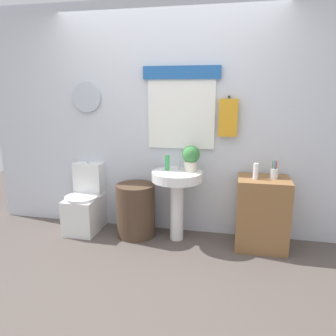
{
  "coord_description": "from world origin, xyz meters",
  "views": [
    {
      "loc": [
        0.78,
        -2.52,
        1.64
      ],
      "look_at": [
        0.08,
        0.8,
        0.83
      ],
      "focal_mm": 34.82,
      "sensor_mm": 36.0,
      "label": 1
    }
  ],
  "objects_px": {
    "pedestal_sink": "(177,188)",
    "wooden_cabinet": "(262,213)",
    "laundry_hamper": "(136,210)",
    "soap_bottle": "(167,163)",
    "toothbrush_cup": "(274,173)",
    "potted_plant": "(191,157)",
    "lotion_bottle": "(256,171)",
    "toilet": "(86,205)"
  },
  "relations": [
    {
      "from": "pedestal_sink",
      "to": "wooden_cabinet",
      "type": "relative_size",
      "value": 1.03
    },
    {
      "from": "laundry_hamper",
      "to": "soap_bottle",
      "type": "height_order",
      "value": "soap_bottle"
    },
    {
      "from": "soap_bottle",
      "to": "toothbrush_cup",
      "type": "xyz_separation_m",
      "value": [
        1.13,
        -0.03,
        -0.05
      ]
    },
    {
      "from": "wooden_cabinet",
      "to": "potted_plant",
      "type": "bearing_deg",
      "value": 175.57
    },
    {
      "from": "wooden_cabinet",
      "to": "potted_plant",
      "type": "distance_m",
      "value": 0.96
    },
    {
      "from": "pedestal_sink",
      "to": "potted_plant",
      "type": "height_order",
      "value": "potted_plant"
    },
    {
      "from": "potted_plant",
      "to": "lotion_bottle",
      "type": "relative_size",
      "value": 1.75
    },
    {
      "from": "pedestal_sink",
      "to": "potted_plant",
      "type": "distance_m",
      "value": 0.37
    },
    {
      "from": "toilet",
      "to": "soap_bottle",
      "type": "height_order",
      "value": "soap_bottle"
    },
    {
      "from": "laundry_hamper",
      "to": "lotion_bottle",
      "type": "relative_size",
      "value": 3.76
    },
    {
      "from": "toilet",
      "to": "soap_bottle",
      "type": "xyz_separation_m",
      "value": [
        1.0,
        0.01,
        0.56
      ]
    },
    {
      "from": "soap_bottle",
      "to": "toothbrush_cup",
      "type": "distance_m",
      "value": 1.13
    },
    {
      "from": "wooden_cabinet",
      "to": "toothbrush_cup",
      "type": "bearing_deg",
      "value": 12.26
    },
    {
      "from": "laundry_hamper",
      "to": "pedestal_sink",
      "type": "xyz_separation_m",
      "value": [
        0.48,
        0.0,
        0.3
      ]
    },
    {
      "from": "toothbrush_cup",
      "to": "pedestal_sink",
      "type": "bearing_deg",
      "value": -178.85
    },
    {
      "from": "soap_bottle",
      "to": "toothbrush_cup",
      "type": "relative_size",
      "value": 0.9
    },
    {
      "from": "lotion_bottle",
      "to": "laundry_hamper",
      "type": "bearing_deg",
      "value": 178.24
    },
    {
      "from": "laundry_hamper",
      "to": "lotion_bottle",
      "type": "bearing_deg",
      "value": -1.76
    },
    {
      "from": "laundry_hamper",
      "to": "toothbrush_cup",
      "type": "relative_size",
      "value": 3.29
    },
    {
      "from": "potted_plant",
      "to": "toothbrush_cup",
      "type": "relative_size",
      "value": 1.53
    },
    {
      "from": "toilet",
      "to": "pedestal_sink",
      "type": "bearing_deg",
      "value": -1.83
    },
    {
      "from": "toilet",
      "to": "wooden_cabinet",
      "type": "relative_size",
      "value": 1.07
    },
    {
      "from": "lotion_bottle",
      "to": "toothbrush_cup",
      "type": "xyz_separation_m",
      "value": [
        0.19,
        0.06,
        -0.03
      ]
    },
    {
      "from": "laundry_hamper",
      "to": "soap_bottle",
      "type": "bearing_deg",
      "value": 7.94
    },
    {
      "from": "wooden_cabinet",
      "to": "potted_plant",
      "type": "relative_size",
      "value": 2.69
    },
    {
      "from": "pedestal_sink",
      "to": "lotion_bottle",
      "type": "height_order",
      "value": "lotion_bottle"
    },
    {
      "from": "pedestal_sink",
      "to": "lotion_bottle",
      "type": "relative_size",
      "value": 4.85
    },
    {
      "from": "toilet",
      "to": "potted_plant",
      "type": "bearing_deg",
      "value": 1.11
    },
    {
      "from": "wooden_cabinet",
      "to": "potted_plant",
      "type": "height_order",
      "value": "potted_plant"
    },
    {
      "from": "laundry_hamper",
      "to": "wooden_cabinet",
      "type": "bearing_deg",
      "value": 0.0
    },
    {
      "from": "laundry_hamper",
      "to": "soap_bottle",
      "type": "relative_size",
      "value": 3.64
    },
    {
      "from": "toilet",
      "to": "lotion_bottle",
      "type": "relative_size",
      "value": 5.02
    },
    {
      "from": "toilet",
      "to": "lotion_bottle",
      "type": "xyz_separation_m",
      "value": [
        1.94,
        -0.08,
        0.54
      ]
    },
    {
      "from": "soap_bottle",
      "to": "toothbrush_cup",
      "type": "height_order",
      "value": "soap_bottle"
    },
    {
      "from": "lotion_bottle",
      "to": "toothbrush_cup",
      "type": "bearing_deg",
      "value": 17.97
    },
    {
      "from": "pedestal_sink",
      "to": "toothbrush_cup",
      "type": "xyz_separation_m",
      "value": [
        1.01,
        0.02,
        0.21
      ]
    },
    {
      "from": "laundry_hamper",
      "to": "pedestal_sink",
      "type": "bearing_deg",
      "value": 0.0
    },
    {
      "from": "toilet",
      "to": "potted_plant",
      "type": "distance_m",
      "value": 1.41
    },
    {
      "from": "laundry_hamper",
      "to": "toothbrush_cup",
      "type": "bearing_deg",
      "value": 0.78
    },
    {
      "from": "soap_bottle",
      "to": "lotion_bottle",
      "type": "relative_size",
      "value": 1.03
    },
    {
      "from": "potted_plant",
      "to": "toilet",
      "type": "bearing_deg",
      "value": -178.89
    },
    {
      "from": "laundry_hamper",
      "to": "pedestal_sink",
      "type": "height_order",
      "value": "pedestal_sink"
    }
  ]
}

